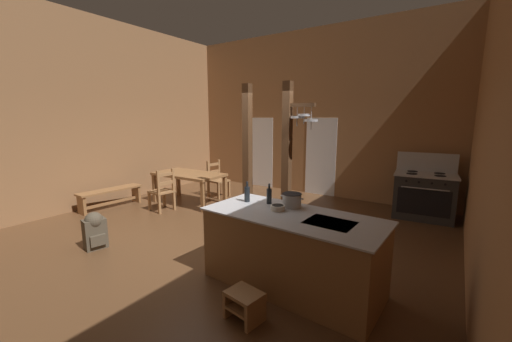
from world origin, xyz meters
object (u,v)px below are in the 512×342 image
object	(u,v)px
stove_range	(424,195)
ladderback_chair_near_window	(163,191)
stockpot_on_counter	(292,200)
mixing_bowl_on_counter	(278,208)
backpack	(95,229)
dining_table	(189,177)
bottle_tall_on_counter	(269,196)
step_stool	(244,303)
bench_along_left_wall	(111,195)
ladderback_chair_by_post	(217,180)
kitchen_island	(292,251)
bottle_short_on_counter	(247,194)

from	to	relation	value
stove_range	ladderback_chair_near_window	world-z (taller)	stove_range
stockpot_on_counter	mixing_bowl_on_counter	world-z (taller)	stockpot_on_counter
backpack	mixing_bowl_on_counter	bearing A→B (deg)	15.74
dining_table	bottle_tall_on_counter	xyz separation A→B (m)	(3.29, -1.69, 0.38)
stove_range	step_stool	size ratio (longest dim) A/B	3.30
bottle_tall_on_counter	dining_table	bearing A→B (deg)	152.89
bench_along_left_wall	ladderback_chair_by_post	bearing A→B (deg)	57.46
stove_range	backpack	size ratio (longest dim) A/B	2.21
stove_range	dining_table	bearing A→B (deg)	-158.42
kitchen_island	ladderback_chair_near_window	size ratio (longest dim) A/B	2.32
backpack	stockpot_on_counter	bearing A→B (deg)	19.26
step_stool	dining_table	xyz separation A→B (m)	(-3.66, 2.76, 0.47)
stove_range	bottle_short_on_counter	xyz separation A→B (m)	(-1.84, -3.69, 0.55)
step_stool	mixing_bowl_on_counter	size ratio (longest dim) A/B	2.24
stove_range	ladderback_chair_near_window	distance (m)	5.56
bottle_tall_on_counter	step_stool	bearing A→B (deg)	-71.32
stove_range	backpack	distance (m)	6.21
mixing_bowl_on_counter	stockpot_on_counter	bearing A→B (deg)	69.89
mixing_bowl_on_counter	bottle_short_on_counter	bearing A→B (deg)	169.60
kitchen_island	mixing_bowl_on_counter	xyz separation A→B (m)	(-0.23, 0.05, 0.49)
ladderback_chair_by_post	bottle_short_on_counter	world-z (taller)	bottle_short_on_counter
bottle_tall_on_counter	ladderback_chair_near_window	bearing A→B (deg)	164.64
dining_table	step_stool	bearing A→B (deg)	-37.05
ladderback_chair_by_post	ladderback_chair_near_window	bearing A→B (deg)	-96.52
bench_along_left_wall	mixing_bowl_on_counter	world-z (taller)	mixing_bowl_on_counter
ladderback_chair_by_post	mixing_bowl_on_counter	bearing A→B (deg)	-38.90
ladderback_chair_near_window	bottle_short_on_counter	bearing A→B (deg)	-18.37
ladderback_chair_by_post	backpack	distance (m)	3.57
dining_table	bench_along_left_wall	world-z (taller)	dining_table
backpack	kitchen_island	bearing A→B (deg)	13.76
bench_along_left_wall	stockpot_on_counter	bearing A→B (deg)	-4.18
stove_range	dining_table	distance (m)	5.21
ladderback_chair_near_window	bottle_short_on_counter	xyz separation A→B (m)	(3.02, -1.00, 0.58)
backpack	mixing_bowl_on_counter	distance (m)	3.04
kitchen_island	stockpot_on_counter	xyz separation A→B (m)	(-0.15, 0.27, 0.55)
stockpot_on_counter	bottle_tall_on_counter	distance (m)	0.32
bottle_tall_on_counter	bottle_short_on_counter	xyz separation A→B (m)	(-0.30, -0.09, 0.00)
backpack	stockpot_on_counter	size ratio (longest dim) A/B	1.86
bottle_short_on_counter	stockpot_on_counter	bearing A→B (deg)	11.29
step_stool	bottle_tall_on_counter	size ratio (longest dim) A/B	1.48
dining_table	bottle_short_on_counter	xyz separation A→B (m)	(3.00, -1.78, 0.38)
ladderback_chair_near_window	backpack	bearing A→B (deg)	-69.97
step_stool	stockpot_on_counter	size ratio (longest dim) A/B	1.24
step_stool	bench_along_left_wall	xyz separation A→B (m)	(-4.86, 1.46, 0.13)
stove_range	bottle_tall_on_counter	world-z (taller)	stove_range
kitchen_island	bottle_tall_on_counter	bearing A→B (deg)	153.03
stockpot_on_counter	step_stool	bearing A→B (deg)	-87.91
kitchen_island	ladderback_chair_by_post	bearing A→B (deg)	142.44
backpack	ladderback_chair_near_window	bearing A→B (deg)	110.03
ladderback_chair_near_window	ladderback_chair_by_post	distance (m)	1.63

